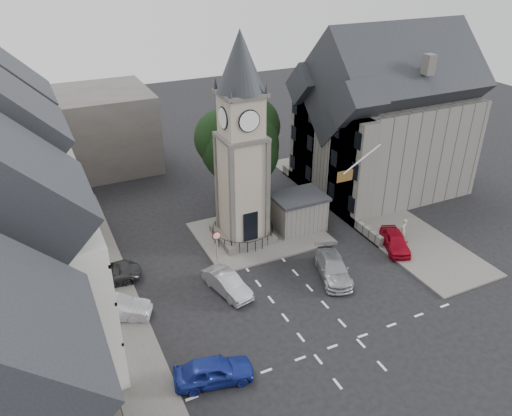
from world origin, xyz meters
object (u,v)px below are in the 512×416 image
clock_tower (241,144)px  stone_shelter (298,212)px  car_east_red (395,241)px  car_west_blue (214,371)px  pedestrian (403,229)px

clock_tower → stone_shelter: size_ratio=3.78×
stone_shelter → car_east_red: bearing=-48.7°
clock_tower → stone_shelter: 8.15m
clock_tower → car_west_blue: (-7.50, -12.89, -7.38)m
clock_tower → car_east_red: size_ratio=3.95×
stone_shelter → car_west_blue: size_ratio=0.99×
clock_tower → car_east_red: bearing=-32.8°
stone_shelter → car_west_blue: 17.48m
car_west_blue → car_east_red: 18.71m
car_west_blue → pedestrian: (19.00, 7.19, 0.20)m
pedestrian → car_west_blue: bearing=-0.8°
car_east_red → pedestrian: bearing=52.8°
stone_shelter → car_east_red: (5.28, -6.02, -0.85)m
stone_shelter → car_west_blue: (-12.30, -12.39, -0.81)m
pedestrian → clock_tower: bearing=-47.8°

